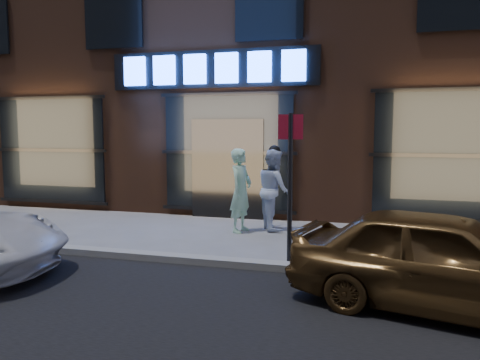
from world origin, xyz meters
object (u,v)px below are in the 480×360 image
(gold_sedan, at_px, (444,261))
(sign_post, at_px, (290,175))
(man_bowtie, at_px, (241,190))
(man_cap, at_px, (274,189))

(gold_sedan, bearing_deg, sign_post, 70.18)
(man_bowtie, height_order, sign_post, sign_post)
(gold_sedan, distance_m, sign_post, 2.63)
(man_cap, bearing_deg, man_bowtie, 96.62)
(gold_sedan, bearing_deg, man_bowtie, 58.19)
(man_bowtie, bearing_deg, man_cap, -45.02)
(man_bowtie, relative_size, gold_sedan, 0.49)
(man_cap, relative_size, sign_post, 0.73)
(man_cap, relative_size, gold_sedan, 0.48)
(gold_sedan, xyz_separation_m, sign_post, (-2.07, 1.39, 0.84))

